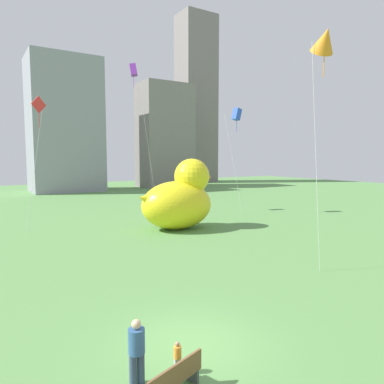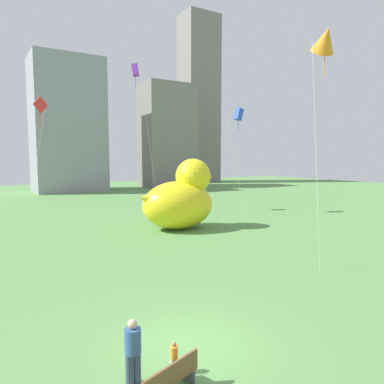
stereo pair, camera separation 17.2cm
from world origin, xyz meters
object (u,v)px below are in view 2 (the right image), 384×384
person_adult (133,349)px  kite_orange (325,40)px  park_bench (168,380)px  kite_red (40,110)px  kite_purple (135,71)px  giant_inflatable_duck (181,199)px  person_child (174,356)px  kite_blue (238,115)px

person_adult → kite_orange: bearing=18.6°
park_bench → kite_orange: 15.89m
kite_red → kite_purple: size_ratio=0.69×
giant_inflatable_duck → kite_orange: size_ratio=0.55×
person_adult → giant_inflatable_duck: giant_inflatable_duck is taller
person_child → kite_purple: (9.74, 25.71, 13.44)m
park_bench → kite_blue: kite_blue is taller
person_adult → kite_orange: 15.69m
person_child → kite_orange: bearing=21.0°
kite_red → kite_blue: kite_blue is taller
person_adult → giant_inflatable_duck: size_ratio=0.25×
kite_orange → person_child: bearing=-159.0°
kite_purple → kite_blue: kite_purple is taller
kite_red → kite_blue: size_ratio=0.98×
giant_inflatable_duck → person_adult: bearing=-123.0°
person_child → kite_orange: 15.27m
kite_orange → kite_blue: bearing=64.6°
person_adult → person_child: person_adult is taller
giant_inflatable_duck → kite_blue: size_ratio=0.64×
person_child → kite_orange: size_ratio=0.07×
park_bench → kite_orange: kite_orange is taller
person_child → kite_red: size_ratio=0.08×
person_adult → kite_purple: 30.67m
kite_red → giant_inflatable_duck: bearing=-30.1°
park_bench → kite_blue: size_ratio=0.18×
person_adult → kite_red: (1.32, 21.26, 8.14)m
park_bench → kite_red: kite_red is taller
park_bench → kite_red: (0.85, 22.18, 8.58)m
person_child → kite_blue: size_ratio=0.08×
kite_purple → kite_orange: bearing=-88.5°
kite_orange → kite_purple: size_ratio=0.81×
person_child → kite_orange: (10.31, 3.96, 10.55)m
person_child → kite_red: bearing=89.3°
person_child → kite_purple: bearing=69.3°
park_bench → kite_purple: 31.47m
park_bench → giant_inflatable_duck: 19.69m
park_bench → person_child: bearing=53.8°
kite_purple → kite_blue: size_ratio=1.42×
park_bench → kite_orange: bearing=23.6°
kite_orange → giant_inflatable_duck: bearing=94.6°
giant_inflatable_duck → park_bench: bearing=-120.4°
person_child → kite_purple: size_ratio=0.06×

